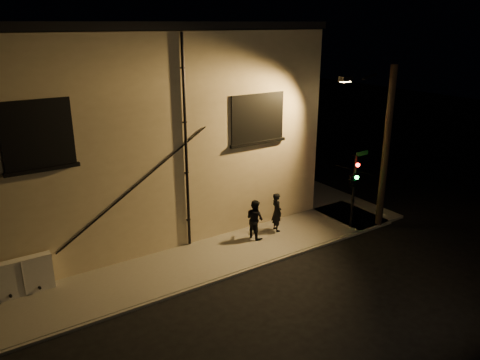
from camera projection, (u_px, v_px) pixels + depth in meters
ground at (267, 264)px, 17.87m from camera, size 90.00×90.00×0.00m
sidewalk at (232, 218)px, 21.96m from camera, size 21.00×16.00×0.12m
building at (104, 120)px, 22.00m from camera, size 16.20×12.23×8.80m
utility_cabinet at (22, 277)px, 15.50m from camera, size 1.95×0.33×1.28m
pedestrian_a at (277, 212)px, 20.22m from camera, size 0.53×0.70×1.73m
pedestrian_b at (255, 219)px, 19.55m from camera, size 0.76×0.91×1.68m
traffic_signal at (353, 179)px, 19.92m from camera, size 1.23×2.01×3.42m
streetlamp_pole at (384, 144)px, 20.01m from camera, size 2.02×1.39×7.16m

